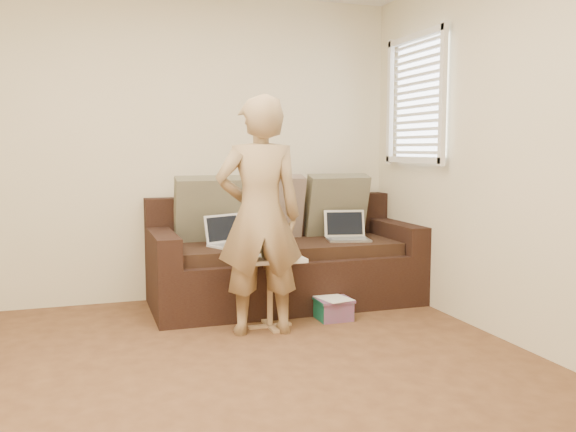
{
  "coord_description": "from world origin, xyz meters",
  "views": [
    {
      "loc": [
        -0.68,
        -3.01,
        1.29
      ],
      "look_at": [
        0.8,
        1.4,
        0.78
      ],
      "focal_mm": 38.26,
      "sensor_mm": 36.0,
      "label": 1
    }
  ],
  "objects_px": {
    "drinking_glass": "(250,247)",
    "striped_box": "(333,308)",
    "laptop_white": "(233,246)",
    "person": "(260,216)",
    "laptop_silver": "(348,241)",
    "side_table": "(270,292)",
    "sofa": "(285,253)"
  },
  "relations": [
    {
      "from": "drinking_glass",
      "to": "striped_box",
      "type": "bearing_deg",
      "value": -5.42
    },
    {
      "from": "drinking_glass",
      "to": "laptop_white",
      "type": "bearing_deg",
      "value": 92.77
    },
    {
      "from": "person",
      "to": "drinking_glass",
      "type": "bearing_deg",
      "value": -78.43
    },
    {
      "from": "striped_box",
      "to": "laptop_white",
      "type": "bearing_deg",
      "value": 142.62
    },
    {
      "from": "laptop_silver",
      "to": "side_table",
      "type": "relative_size",
      "value": 0.68
    },
    {
      "from": "laptop_silver",
      "to": "sofa",
      "type": "bearing_deg",
      "value": -177.46
    },
    {
      "from": "side_table",
      "to": "striped_box",
      "type": "bearing_deg",
      "value": 5.54
    },
    {
      "from": "side_table",
      "to": "sofa",
      "type": "bearing_deg",
      "value": 62.74
    },
    {
      "from": "sofa",
      "to": "side_table",
      "type": "relative_size",
      "value": 4.25
    },
    {
      "from": "laptop_silver",
      "to": "drinking_glass",
      "type": "height_order",
      "value": "same"
    },
    {
      "from": "side_table",
      "to": "drinking_glass",
      "type": "xyz_separation_m",
      "value": [
        -0.12,
        0.11,
        0.32
      ]
    },
    {
      "from": "side_table",
      "to": "striped_box",
      "type": "xyz_separation_m",
      "value": [
        0.52,
        0.05,
        -0.18
      ]
    },
    {
      "from": "laptop_silver",
      "to": "side_table",
      "type": "distance_m",
      "value": 1.04
    },
    {
      "from": "laptop_white",
      "to": "striped_box",
      "type": "relative_size",
      "value": 1.3
    },
    {
      "from": "sofa",
      "to": "laptop_silver",
      "type": "distance_m",
      "value": 0.55
    },
    {
      "from": "person",
      "to": "striped_box",
      "type": "height_order",
      "value": "person"
    },
    {
      "from": "laptop_white",
      "to": "striped_box",
      "type": "height_order",
      "value": "laptop_white"
    },
    {
      "from": "laptop_silver",
      "to": "person",
      "type": "bearing_deg",
      "value": -134.04
    },
    {
      "from": "laptop_silver",
      "to": "laptop_white",
      "type": "bearing_deg",
      "value": -168.66
    },
    {
      "from": "sofa",
      "to": "drinking_glass",
      "type": "height_order",
      "value": "sofa"
    },
    {
      "from": "laptop_silver",
      "to": "striped_box",
      "type": "height_order",
      "value": "laptop_silver"
    },
    {
      "from": "laptop_silver",
      "to": "person",
      "type": "relative_size",
      "value": 0.21
    },
    {
      "from": "laptop_white",
      "to": "sofa",
      "type": "bearing_deg",
      "value": -16.79
    },
    {
      "from": "striped_box",
      "to": "laptop_silver",
      "type": "bearing_deg",
      "value": 54.83
    },
    {
      "from": "sofa",
      "to": "side_table",
      "type": "height_order",
      "value": "sofa"
    },
    {
      "from": "person",
      "to": "laptop_white",
      "type": "bearing_deg",
      "value": -79.8
    },
    {
      "from": "laptop_silver",
      "to": "person",
      "type": "height_order",
      "value": "person"
    },
    {
      "from": "side_table",
      "to": "drinking_glass",
      "type": "distance_m",
      "value": 0.36
    },
    {
      "from": "laptop_silver",
      "to": "drinking_glass",
      "type": "distance_m",
      "value": 1.06
    },
    {
      "from": "laptop_silver",
      "to": "laptop_white",
      "type": "distance_m",
      "value": 1.0
    },
    {
      "from": "drinking_glass",
      "to": "person",
      "type": "bearing_deg",
      "value": -85.21
    },
    {
      "from": "person",
      "to": "striped_box",
      "type": "bearing_deg",
      "value": -159.59
    }
  ]
}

